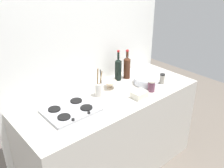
% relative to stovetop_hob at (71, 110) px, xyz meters
% --- Properties ---
extents(ground_plane, '(6.00, 6.00, 0.00)m').
position_rel_stovetop_hob_xyz_m(ground_plane, '(0.45, -0.01, -0.91)').
color(ground_plane, '#6B6056').
rests_on(ground_plane, ground).
extents(counter_block, '(1.80, 0.70, 0.90)m').
position_rel_stovetop_hob_xyz_m(counter_block, '(0.45, -0.01, -0.46)').
color(counter_block, beige).
rests_on(counter_block, ground).
extents(backsplash_panel, '(1.90, 0.06, 2.38)m').
position_rel_stovetop_hob_xyz_m(backsplash_panel, '(0.45, 0.37, 0.28)').
color(backsplash_panel, white).
rests_on(backsplash_panel, ground).
extents(stovetop_hob, '(0.43, 0.35, 0.04)m').
position_rel_stovetop_hob_xyz_m(stovetop_hob, '(0.00, 0.00, 0.00)').
color(stovetop_hob, '#B2B2B7').
rests_on(stovetop_hob, counter_block).
extents(plate_stack, '(0.25, 0.25, 0.07)m').
position_rel_stovetop_hob_xyz_m(plate_stack, '(0.88, -0.05, 0.02)').
color(plate_stack, white).
rests_on(plate_stack, counter_block).
extents(wine_bottle_leftmost, '(0.07, 0.07, 0.32)m').
position_rel_stovetop_hob_xyz_m(wine_bottle_leftmost, '(0.83, 0.19, 0.11)').
color(wine_bottle_leftmost, '#472314').
rests_on(wine_bottle_leftmost, counter_block).
extents(wine_bottle_mid_left, '(0.07, 0.07, 0.33)m').
position_rel_stovetop_hob_xyz_m(wine_bottle_mid_left, '(0.73, 0.21, 0.11)').
color(wine_bottle_mid_left, black).
rests_on(wine_bottle_mid_left, counter_block).
extents(mixing_bowl, '(0.14, 0.14, 0.07)m').
position_rel_stovetop_hob_xyz_m(mixing_bowl, '(0.53, 0.12, 0.03)').
color(mixing_bowl, beige).
rests_on(mixing_bowl, counter_block).
extents(butter_dish, '(0.14, 0.11, 0.06)m').
position_rel_stovetop_hob_xyz_m(butter_dish, '(0.62, -0.21, 0.02)').
color(butter_dish, silver).
rests_on(butter_dish, counter_block).
extents(utensil_crock, '(0.08, 0.08, 0.28)m').
position_rel_stovetop_hob_xyz_m(utensil_crock, '(0.36, 0.06, 0.06)').
color(utensil_crock, silver).
rests_on(utensil_crock, counter_block).
extents(condiment_jar_front, '(0.05, 0.05, 0.11)m').
position_rel_stovetop_hob_xyz_m(condiment_jar_front, '(1.01, -0.15, 0.04)').
color(condiment_jar_front, '#9E998C').
rests_on(condiment_jar_front, counter_block).
extents(condiment_jar_rear, '(0.07, 0.07, 0.11)m').
position_rel_stovetop_hob_xyz_m(condiment_jar_rear, '(0.80, -0.20, 0.04)').
color(condiment_jar_rear, '#66384C').
rests_on(condiment_jar_rear, counter_block).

